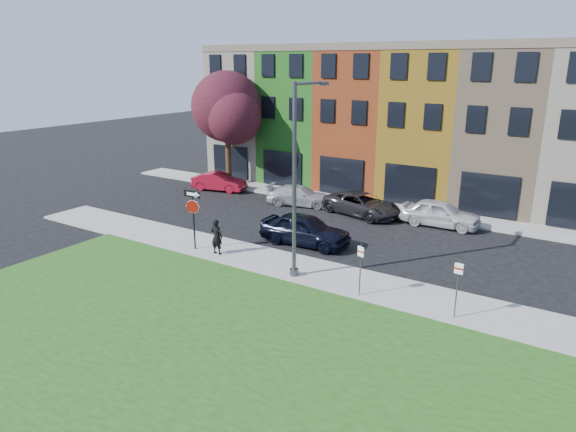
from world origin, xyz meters
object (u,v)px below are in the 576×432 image
Objects in this scene: man at (217,237)px; sedan_near at (305,229)px; stop_sign at (193,208)px; street_lamp at (297,182)px.

sedan_near is at bearing -129.37° from man.
sedan_near is (4.21, 3.91, -1.47)m from stop_sign.
stop_sign is 5.93m from sedan_near.
stop_sign reaches higher than man.
man is 0.36× the size of sedan_near.
street_lamp is at bearing 0.70° from stop_sign.
sedan_near is 5.53m from street_lamp.
stop_sign is 0.62× the size of sedan_near.
sedan_near is at bearing 42.90° from stop_sign.
street_lamp is at bearing -156.92° from sedan_near.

